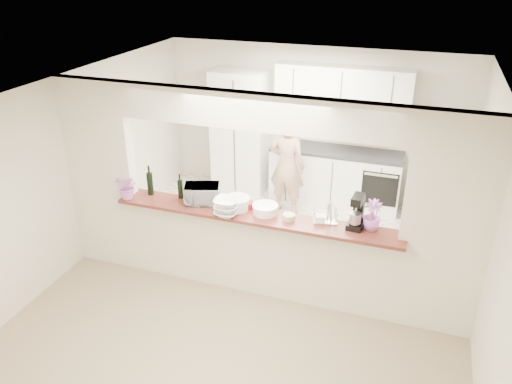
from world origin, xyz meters
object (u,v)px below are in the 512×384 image
at_px(refrigerator, 441,169).
at_px(toaster_oven, 202,194).
at_px(person, 287,167).
at_px(stand_mixer, 357,212).

bearing_deg(refrigerator, toaster_oven, -136.53).
xyz_separation_m(toaster_oven, person, (0.49, 2.07, -0.41)).
height_order(refrigerator, toaster_oven, refrigerator).
height_order(refrigerator, stand_mixer, refrigerator).
relative_size(stand_mixer, person, 0.24).
height_order(toaster_oven, person, person).
bearing_deg(toaster_oven, refrigerator, 24.17).
bearing_deg(person, toaster_oven, 83.49).
bearing_deg(person, refrigerator, -160.03).
height_order(refrigerator, person, refrigerator).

